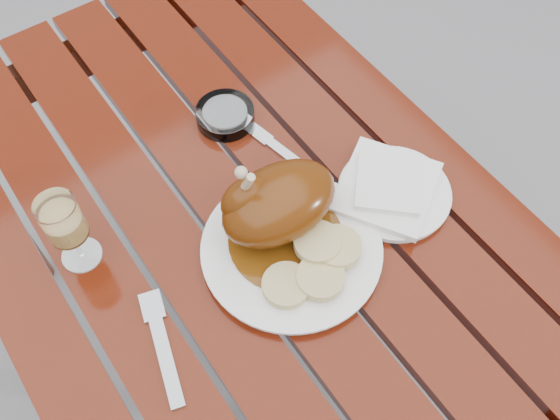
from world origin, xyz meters
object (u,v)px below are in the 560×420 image
object	(u,v)px
table	(243,300)
wine_glass	(69,232)
ashtray	(225,115)
dinner_plate	(292,250)
side_plate	(394,193)

from	to	relation	value
table	wine_glass	world-z (taller)	wine_glass
wine_glass	ashtray	world-z (taller)	wine_glass
table	dinner_plate	bearing A→B (deg)	-75.68
wine_glass	side_plate	distance (m)	0.52
ashtray	dinner_plate	bearing A→B (deg)	-101.99
dinner_plate	side_plate	bearing A→B (deg)	-3.30
dinner_plate	wine_glass	size ratio (longest dim) A/B	1.92
dinner_plate	side_plate	size ratio (longest dim) A/B	1.51
side_plate	table	bearing A→B (deg)	149.86
side_plate	dinner_plate	bearing A→B (deg)	176.70
table	wine_glass	size ratio (longest dim) A/B	8.08
table	dinner_plate	size ratio (longest dim) A/B	4.20
side_plate	ashtray	bearing A→B (deg)	115.01
table	side_plate	world-z (taller)	side_plate
table	dinner_plate	xyz separation A→B (m)	(0.03, -0.12, 0.38)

